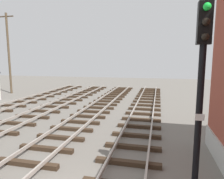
# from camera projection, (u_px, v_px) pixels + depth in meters

# --- Properties ---
(signal_mast) EXTENTS (0.36, 0.40, 5.43)m
(signal_mast) POSITION_uv_depth(u_px,v_px,m) (201.00, 79.00, 5.51)
(signal_mast) COLOR black
(signal_mast) RESTS_ON ground
(utility_pole_far) EXTENTS (1.80, 0.24, 9.14)m
(utility_pole_far) POSITION_uv_depth(u_px,v_px,m) (9.00, 52.00, 23.43)
(utility_pole_far) COLOR brown
(utility_pole_far) RESTS_ON ground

